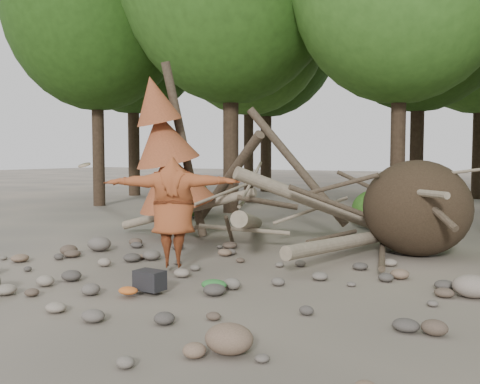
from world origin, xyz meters
The scene contains 12 objects.
ground centered at (0.00, 0.00, 0.00)m, with size 120.00×120.00×0.00m, color #514C44.
deadfall_pile centered at (2.02, 4.24, 0.95)m, with size 8.55×5.24×3.30m.
dead_conifer centered at (-3.12, 3.37, 2.11)m, with size 2.06×2.16×4.35m.
bush_left centered at (-5.50, 7.20, 0.72)m, with size 1.80×1.80×1.44m, color #275115.
bush_mid centered at (0.80, 7.80, 0.56)m, with size 1.40×1.40×1.12m, color #34671D.
frisbee_thrower centered at (-0.85, 0.61, 1.06)m, with size 3.52×1.79×1.96m.
backpack centered at (-0.21, -0.83, 0.15)m, with size 0.44×0.29×0.29m, color black.
cloth_green centered at (0.61, -0.31, 0.08)m, with size 0.40×0.34×0.15m, color #2D7030.
cloth_orange centered at (-0.33, -1.17, 0.06)m, with size 0.30×0.25×0.11m, color #C45C21.
boulder_front_right centered at (2.09, -2.30, 0.16)m, with size 0.53×0.47×0.32m, color brown.
boulder_mid_right centered at (4.02, 1.36, 0.17)m, with size 0.56×0.50×0.33m, color gray.
boulder_mid_left centered at (-3.45, 1.40, 0.16)m, with size 0.53×0.47×0.32m, color #655C55.
Camera 1 is at (4.93, -6.99, 2.09)m, focal length 40.00 mm.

